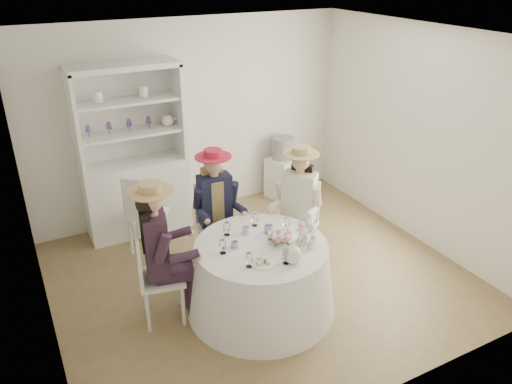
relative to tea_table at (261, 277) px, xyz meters
name	(u,v)px	position (x,y,z in m)	size (l,w,h in m)	color
ground	(260,276)	(0.26, 0.50, -0.38)	(4.50, 4.50, 0.00)	brown
ceiling	(261,37)	(0.26, 0.50, 2.32)	(4.50, 4.50, 0.00)	white
wall_back	(191,120)	(0.26, 2.50, 0.97)	(4.50, 4.50, 0.00)	white
wall_front	(390,264)	(0.26, -1.50, 0.97)	(4.50, 4.50, 0.00)	white
wall_left	(30,217)	(-1.99, 0.50, 0.97)	(4.50, 4.50, 0.00)	white
wall_right	(420,137)	(2.51, 0.50, 0.97)	(4.50, 4.50, 0.00)	white
tea_table	(261,277)	(0.00, 0.00, 0.00)	(1.55, 1.55, 0.77)	white
hutch	(135,175)	(-0.65, 2.27, 0.41)	(1.47, 0.87, 2.24)	silver
side_table	(282,177)	(1.58, 2.25, -0.07)	(0.40, 0.40, 0.62)	silver
hatbox	(283,148)	(1.58, 2.25, 0.40)	(0.33, 0.33, 0.33)	black
guest_left	(159,246)	(-0.94, 0.32, 0.48)	(0.60, 0.57, 1.52)	silver
guest_mid	(216,202)	(-0.06, 1.00, 0.44)	(0.53, 0.55, 1.46)	silver
guest_right	(298,200)	(0.81, 0.59, 0.45)	(0.63, 0.61, 1.48)	silver
spare_chair	(144,212)	(-0.73, 1.65, 0.17)	(0.60, 0.60, 1.04)	silver
teacup_a	(235,245)	(-0.25, 0.08, 0.42)	(0.08, 0.08, 0.06)	white
teacup_b	(246,230)	(-0.03, 0.28, 0.42)	(0.07, 0.07, 0.07)	white
teacup_c	(268,230)	(0.18, 0.18, 0.43)	(0.10, 0.10, 0.08)	white
flower_bowl	(280,237)	(0.22, 0.00, 0.42)	(0.23, 0.23, 0.06)	white
flower_arrangement	(280,237)	(0.18, -0.08, 0.47)	(0.18, 0.18, 0.07)	pink
table_teapot	(293,255)	(0.12, -0.40, 0.47)	(0.25, 0.18, 0.19)	white
sandwich_plate	(263,261)	(-0.13, -0.29, 0.40)	(0.26, 0.26, 0.06)	white
cupcake_stand	(306,237)	(0.40, -0.20, 0.48)	(0.26, 0.26, 0.25)	white
stemware_set	(261,238)	(0.00, 0.00, 0.46)	(0.86, 0.86, 0.15)	white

